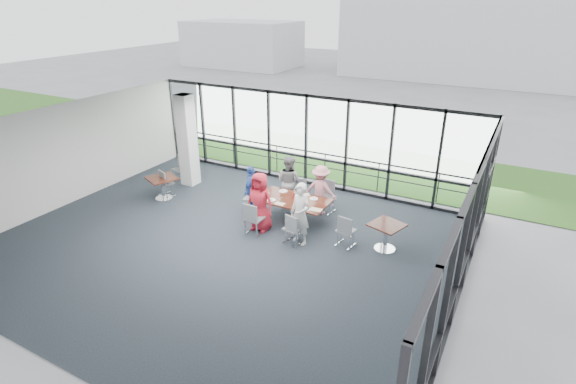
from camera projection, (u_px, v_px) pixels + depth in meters
The scene contains 44 objects.
floor at pixel (224, 245), 12.20m from camera, with size 12.00×10.00×0.02m, color #1F252C.
ceiling at pixel (216, 131), 10.90m from camera, with size 12.00×10.00×0.04m, color white.
wall_left at pixel (66, 155), 14.16m from camera, with size 0.10×10.00×3.20m, color silver.
wall_front at pixel (42, 296), 7.53m from camera, with size 12.00×0.10×3.20m, color silver.
curtain_wall_back at pixel (306, 140), 15.57m from camera, with size 12.00×0.10×3.20m, color white.
curtain_wall_right at pixel (465, 249), 8.94m from camera, with size 0.10×10.00×3.20m, color white.
exit_door at pixel (483, 203), 12.18m from camera, with size 0.12×1.60×2.10m, color black.
structural_column at pixel (187, 141), 15.53m from camera, with size 0.50×0.50×3.20m, color silver.
apron at pixel (355, 146), 20.25m from camera, with size 80.00×70.00×0.02m, color slate.
grass_strip at pixel (337, 158), 18.63m from camera, with size 80.00×5.00×0.01m, color #26601C.
hangar_main at pixel (506, 40), 34.98m from camera, with size 24.00×10.00×6.00m, color silver.
hangar_aux at pixel (242, 44), 41.75m from camera, with size 10.00×6.00×4.00m, color silver.
guard_rail at pixel (313, 165), 16.50m from camera, with size 0.06×0.06×12.00m, color #2D2D33.
main_table at pixel (293, 203), 13.16m from camera, with size 2.12×1.17×0.75m.
side_table_left at pixel (162, 181), 14.72m from camera, with size 1.13×1.13×0.75m.
side_table_right at pixel (387, 229), 11.75m from camera, with size 0.99×0.99×0.75m.
diner_near_left at pixel (260, 202), 12.68m from camera, with size 0.85×0.55×1.74m, color #A81A29.
diner_near_right at pixel (300, 214), 11.98m from camera, with size 0.63×0.46×1.74m, color silver.
diner_far_left at pixel (289, 181), 14.10m from camera, with size 0.83×0.51×1.71m, color slate.
diner_far_right at pixel (321, 190), 13.67m from camera, with size 1.01×0.52×1.56m, color #CB7A82.
diner_end at pixel (252, 189), 13.81m from camera, with size 0.88×0.48×1.50m, color #2D50A6.
chair_main_nl at pixel (254, 218), 12.60m from camera, with size 0.47×0.47×0.95m, color slate, non-canonical shape.
chair_main_nr at pixel (293, 229), 12.11m from camera, with size 0.43×0.43×0.89m, color slate, non-canonical shape.
chair_main_fl at pixel (297, 193), 14.38m from camera, with size 0.41×0.41×0.83m, color slate, non-canonical shape.
chair_main_fr at pixel (326, 197), 13.88m from camera, with size 0.47×0.47×0.97m, color slate, non-canonical shape.
chair_main_end at pixel (251, 198), 13.94m from camera, with size 0.43×0.43×0.87m, color slate, non-canonical shape.
chair_spare_la at pixel (166, 183), 14.98m from camera, with size 0.46×0.46×0.94m, color slate, non-canonical shape.
chair_spare_lb at pixel (179, 169), 16.19m from camera, with size 0.44×0.44×0.91m, color slate, non-canonical shape.
chair_spare_r at pixel (346, 231), 12.00m from camera, with size 0.44×0.44×0.91m, color slate, non-canonical shape.
plate_nl at pixel (271, 200), 13.06m from camera, with size 0.26×0.26×0.01m, color white.
plate_nr at pixel (306, 209), 12.51m from camera, with size 0.27×0.27×0.01m, color white.
plate_fl at pixel (283, 191), 13.65m from camera, with size 0.27×0.27×0.01m, color white.
plate_fr at pixel (314, 199), 13.15m from camera, with size 0.25×0.25×0.01m, color white.
plate_end at pixel (265, 193), 13.50m from camera, with size 0.24×0.24×0.01m, color white.
tumbler_a at pixel (281, 200), 12.94m from camera, with size 0.07×0.07×0.13m, color white.
tumbler_b at pixel (301, 202), 12.77m from camera, with size 0.07×0.07×0.15m, color white.
tumbler_c at pixel (297, 194), 13.32m from camera, with size 0.06×0.06×0.13m, color white.
tumbler_d at pixel (268, 195), 13.23m from camera, with size 0.07×0.07×0.13m, color white.
menu_a at pixel (280, 204), 12.84m from camera, with size 0.28×0.20×0.00m, color silver.
menu_b at pixel (316, 210), 12.49m from camera, with size 0.33×0.23×0.00m, color silver.
menu_c at pixel (304, 195), 13.42m from camera, with size 0.31×0.22×0.00m, color silver.
condiment_caddy at pixel (295, 197), 13.20m from camera, with size 0.10×0.07×0.04m, color black.
ketchup_bottle at pixel (294, 196), 13.13m from camera, with size 0.06×0.06×0.18m, color #B22419.
green_bottle at pixel (296, 196), 13.11m from camera, with size 0.05×0.05×0.20m, color #146F2C.
Camera 1 is at (6.58, -8.46, 6.25)m, focal length 28.00 mm.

